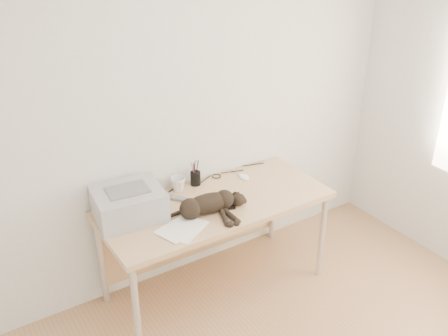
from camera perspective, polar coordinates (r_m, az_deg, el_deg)
wall_back at (r=3.48m, az=-4.19°, el=6.67°), size 3.50×0.00×3.50m
desk at (r=3.57m, az=-1.70°, el=-5.13°), size 1.60×0.70×0.74m
printer at (r=3.28m, az=-10.83°, el=-4.00°), size 0.47×0.41×0.20m
papers at (r=3.16m, az=-4.75°, el=-6.91°), size 0.36×0.31×0.01m
cat at (r=3.28m, az=-2.02°, el=-4.27°), size 0.63×0.33×0.14m
mug at (r=3.57m, az=-5.25°, el=-1.84°), size 0.16×0.16×0.10m
pen_cup at (r=3.63m, az=-3.28°, el=-1.15°), size 0.07×0.07×0.19m
remote_grey at (r=3.46m, az=-5.11°, el=-3.55°), size 0.14×0.17×0.02m
remote_black at (r=3.42m, az=0.57°, el=-3.79°), size 0.13×0.20×0.02m
mouse at (r=3.74m, az=2.28°, el=-0.87°), size 0.08×0.12×0.04m
cable_tangle at (r=3.67m, az=-3.53°, el=-1.72°), size 1.36×0.07×0.01m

